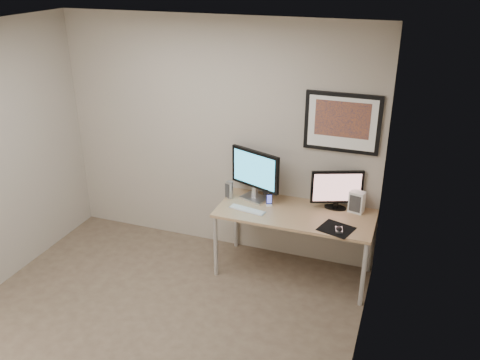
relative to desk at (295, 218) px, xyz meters
The scene contains 13 objects.
floor 1.81m from the desk, 126.53° to the right, with size 3.60×3.60×0.00m, color brown.
room 1.66m from the desk, 137.99° to the right, with size 3.60×3.60×3.60m.
desk is the anchor object (origin of this frame).
framed_art 1.07m from the desk, 43.46° to the left, with size 0.75×0.04×0.60m.
monitor_large 0.63m from the desk, 162.77° to the left, with size 0.58×0.28×0.55m.
monitor_tv 0.52m from the desk, 31.46° to the left, with size 0.51×0.22×0.42m.
speaker_left 0.77m from the desk, behind, with size 0.08×0.08×0.19m, color #B9B8BE.
speaker_right 0.51m from the desk, 143.95° to the left, with size 0.07×0.07×0.17m, color #B9B8BE.
phone_dock 0.33m from the desk, 168.99° to the left, with size 0.06×0.06×0.14m, color black.
keyboard 0.50m from the desk, 165.44° to the right, with size 0.39×0.10×0.01m, color silver.
mousepad 0.50m from the desk, 24.24° to the right, with size 0.31×0.27×0.00m, color black.
mouse 0.55m from the desk, 25.97° to the right, with size 0.06×0.11×0.04m, color black.
fan_unit 0.65m from the desk, 21.26° to the left, with size 0.15×0.11×0.22m, color silver.
Camera 1 is at (2.03, -3.17, 3.13)m, focal length 38.00 mm.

